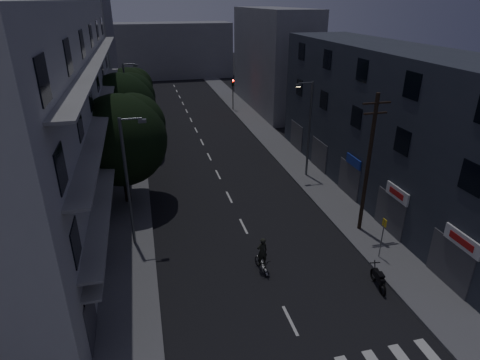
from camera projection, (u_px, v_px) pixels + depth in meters
name	position (u px, v px, depth m)	size (l,w,h in m)	color
ground	(208.00, 155.00, 39.52)	(160.00, 160.00, 0.00)	black
sidewalk_left	(130.00, 161.00, 37.84)	(3.00, 90.00, 0.15)	#565659
sidewalk_right	(280.00, 148.00, 41.13)	(3.00, 90.00, 0.15)	#565659
lane_markings	(199.00, 136.00, 45.04)	(0.15, 60.50, 0.01)	beige
building_left	(52.00, 110.00, 27.82)	(7.00, 36.00, 14.00)	#B0B1AB
building_right	(388.00, 123.00, 30.15)	(6.19, 28.00, 11.00)	#292E38
building_far_left	(89.00, 48.00, 53.92)	(6.00, 20.00, 16.00)	slate
building_far_right	(273.00, 60.00, 54.50)	(6.00, 20.00, 13.00)	slate
building_far_end	(168.00, 50.00, 77.24)	(24.00, 8.00, 10.00)	slate
tree_near	(121.00, 137.00, 28.25)	(6.54, 6.54, 8.06)	black
tree_mid	(122.00, 105.00, 37.04)	(6.42, 6.42, 7.90)	black
tree_far	(129.00, 91.00, 45.27)	(5.67, 5.67, 7.02)	black
traffic_signal_far_right	(233.00, 88.00, 53.95)	(0.28, 0.37, 4.10)	black
traffic_signal_far_left	(138.00, 97.00, 49.24)	(0.28, 0.37, 4.10)	black
street_lamp_left_near	(129.00, 177.00, 23.27)	(1.51, 0.25, 8.00)	#5B5F62
street_lamp_right	(308.00, 125.00, 32.87)	(1.51, 0.25, 8.00)	#505457
street_lamp_left_far	(128.00, 98.00, 41.73)	(1.51, 0.25, 8.00)	#53555A
utility_pole	(368.00, 162.00, 24.69)	(1.80, 0.24, 9.00)	black
bus_stop_sign	(383.00, 231.00, 22.97)	(0.06, 0.35, 2.52)	#595B60
motorcycle	(378.00, 279.00, 21.26)	(0.59, 1.92, 1.24)	black
cyclist	(262.00, 260.00, 22.39)	(0.87, 1.78, 2.16)	black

